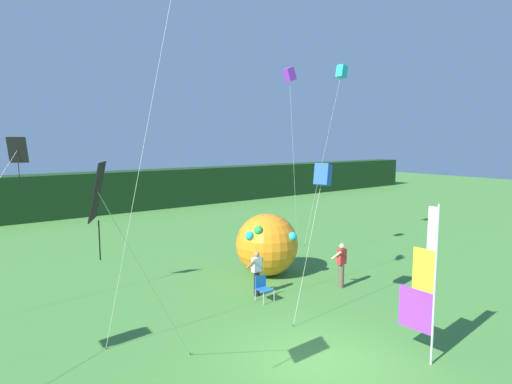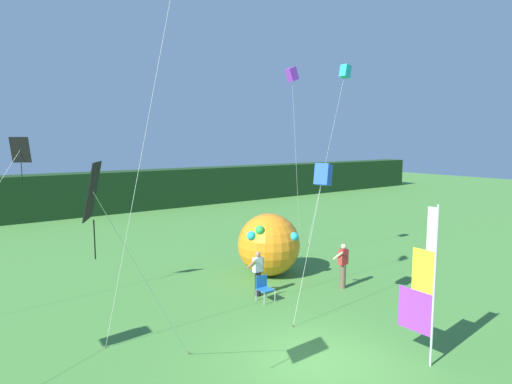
% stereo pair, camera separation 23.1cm
% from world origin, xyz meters
% --- Properties ---
extents(ground_plane, '(120.00, 120.00, 0.00)m').
position_xyz_m(ground_plane, '(0.00, 0.00, 0.00)').
color(ground_plane, '#478438').
extents(distant_treeline, '(80.00, 2.40, 3.25)m').
position_xyz_m(distant_treeline, '(0.00, 26.51, 1.62)').
color(distant_treeline, '#193819').
rests_on(distant_treeline, ground).
extents(banner_flag, '(0.06, 1.03, 4.16)m').
position_xyz_m(banner_flag, '(2.24, -1.63, 2.00)').
color(banner_flag, '#B7B7BC').
rests_on(banner_flag, ground).
extents(person_near_banner, '(0.55, 0.48, 1.67)m').
position_xyz_m(person_near_banner, '(1.66, 4.68, 0.89)').
color(person_near_banner, black).
rests_on(person_near_banner, ground).
extents(person_mid_field, '(0.55, 0.48, 1.76)m').
position_xyz_m(person_mid_field, '(4.82, 3.38, 0.94)').
color(person_mid_field, brown).
rests_on(person_mid_field, ground).
extents(inflatable_balloon, '(2.65, 2.67, 2.65)m').
position_xyz_m(inflatable_balloon, '(3.52, 6.39, 1.33)').
color(inflatable_balloon, orange).
rests_on(inflatable_balloon, ground).
extents(folding_chair, '(0.51, 0.51, 0.89)m').
position_xyz_m(folding_chair, '(1.55, 4.17, 0.51)').
color(folding_chair, '#BCBCC1').
rests_on(folding_chair, ground).
extents(kite_black_diamond_2, '(3.73, 0.51, 5.83)m').
position_xyz_m(kite_black_diamond_2, '(-5.49, 8.22, 5.13)').
color(kite_black_diamond_2, brown).
rests_on(kite_black_diamond_2, ground).
extents(kite_cyan_box_3, '(1.85, 1.27, 9.66)m').
position_xyz_m(kite_cyan_box_3, '(9.96, 8.18, 9.25)').
color(kite_cyan_box_3, brown).
rests_on(kite_cyan_box_3, ground).
extents(kite_black_diamond_4, '(3.22, 2.71, 5.35)m').
position_xyz_m(kite_black_diamond_4, '(-5.29, 0.01, 4.68)').
color(kite_black_diamond_4, brown).
rests_on(kite_black_diamond_4, ground).
extents(kite_purple_box_5, '(2.02, 1.41, 8.81)m').
position_xyz_m(kite_purple_box_5, '(4.83, 6.51, 8.41)').
color(kite_purple_box_5, brown).
rests_on(kite_purple_box_5, ground).
extents(kite_blue_box_6, '(1.51, 0.63, 5.02)m').
position_xyz_m(kite_blue_box_6, '(2.08, 1.84, 4.64)').
color(kite_blue_box_6, brown).
rests_on(kite_blue_box_6, ground).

